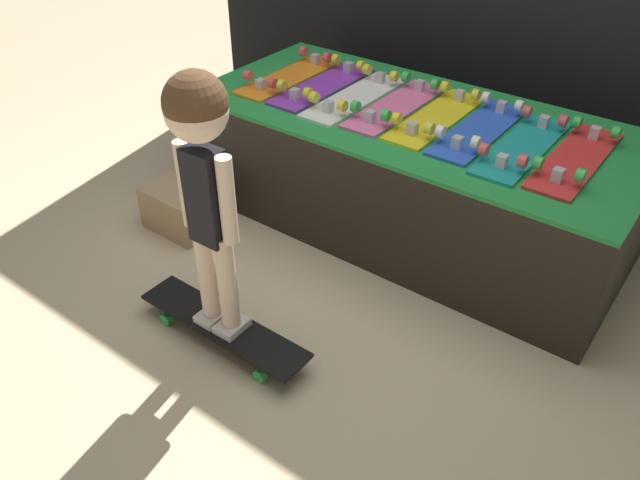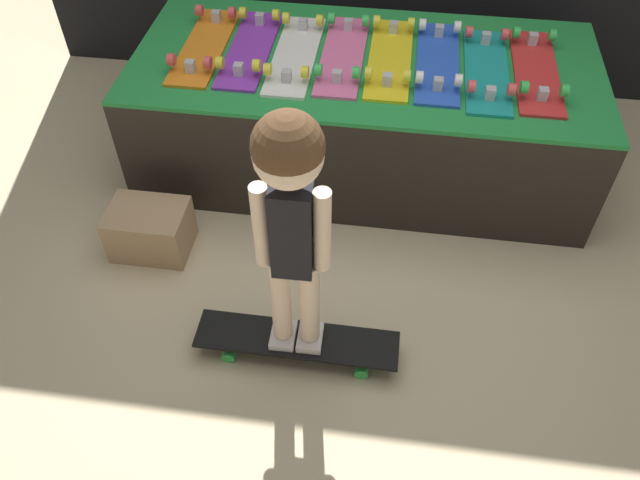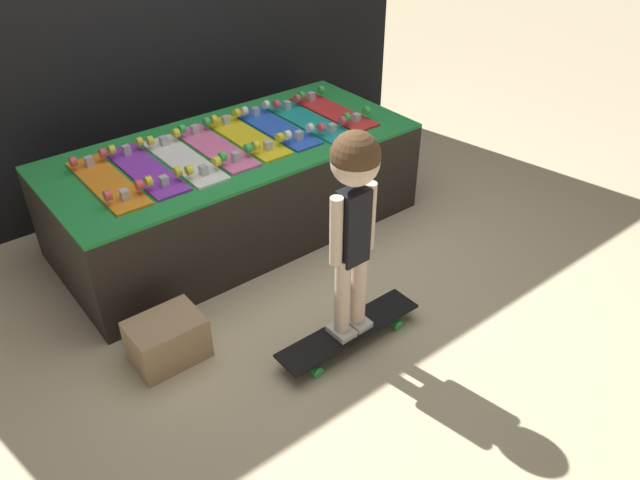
{
  "view_description": "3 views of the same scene",
  "coord_description": "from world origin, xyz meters",
  "px_view_note": "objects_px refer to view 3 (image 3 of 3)",
  "views": [
    {
      "loc": [
        1.26,
        -1.79,
        1.8
      ],
      "look_at": [
        0.03,
        -0.14,
        0.32
      ],
      "focal_mm": 35.0,
      "sensor_mm": 36.0,
      "label": 1
    },
    {
      "loc": [
        0.14,
        -1.9,
        2.1
      ],
      "look_at": [
        -0.09,
        -0.23,
        0.29
      ],
      "focal_mm": 35.0,
      "sensor_mm": 36.0,
      "label": 2
    },
    {
      "loc": [
        -1.64,
        -2.25,
        2.15
      ],
      "look_at": [
        -0.01,
        -0.19,
        0.35
      ],
      "focal_mm": 35.0,
      "sensor_mm": 36.0,
      "label": 3
    }
  ],
  "objects_px": {
    "skateboard_blue_on_rack": "(276,126)",
    "skateboard_on_floor": "(349,331)",
    "skateboard_red_on_rack": "(333,110)",
    "skateboard_pink_on_rack": "(215,146)",
    "skateboard_yellow_on_rack": "(246,136)",
    "skateboard_purple_on_rack": "(145,168)",
    "skateboard_teal_on_rack": "(309,120)",
    "child": "(354,200)",
    "storage_box": "(167,339)",
    "skateboard_orange_on_rack": "(107,181)",
    "skateboard_white_on_rack": "(183,158)"
  },
  "relations": [
    {
      "from": "skateboard_orange_on_rack",
      "to": "skateboard_white_on_rack",
      "type": "distance_m",
      "value": 0.43
    },
    {
      "from": "skateboard_purple_on_rack",
      "to": "skateboard_teal_on_rack",
      "type": "bearing_deg",
      "value": -1.75
    },
    {
      "from": "skateboard_red_on_rack",
      "to": "storage_box",
      "type": "relative_size",
      "value": 2.02
    },
    {
      "from": "skateboard_teal_on_rack",
      "to": "skateboard_on_floor",
      "type": "distance_m",
      "value": 1.45
    },
    {
      "from": "skateboard_purple_on_rack",
      "to": "skateboard_pink_on_rack",
      "type": "distance_m",
      "value": 0.43
    },
    {
      "from": "child",
      "to": "storage_box",
      "type": "height_order",
      "value": "child"
    },
    {
      "from": "skateboard_blue_on_rack",
      "to": "skateboard_teal_on_rack",
      "type": "relative_size",
      "value": 1.0
    },
    {
      "from": "skateboard_purple_on_rack",
      "to": "child",
      "type": "distance_m",
      "value": 1.29
    },
    {
      "from": "child",
      "to": "skateboard_blue_on_rack",
      "type": "bearing_deg",
      "value": 68.39
    },
    {
      "from": "child",
      "to": "storage_box",
      "type": "bearing_deg",
      "value": 146.61
    },
    {
      "from": "skateboard_pink_on_rack",
      "to": "child",
      "type": "bearing_deg",
      "value": -91.1
    },
    {
      "from": "skateboard_blue_on_rack",
      "to": "skateboard_on_floor",
      "type": "height_order",
      "value": "skateboard_blue_on_rack"
    },
    {
      "from": "skateboard_purple_on_rack",
      "to": "skateboard_yellow_on_rack",
      "type": "distance_m",
      "value": 0.64
    },
    {
      "from": "skateboard_orange_on_rack",
      "to": "skateboard_purple_on_rack",
      "type": "xyz_separation_m",
      "value": [
        0.21,
        0.01,
        0.0
      ]
    },
    {
      "from": "skateboard_orange_on_rack",
      "to": "child",
      "type": "relative_size",
      "value": 0.66
    },
    {
      "from": "skateboard_purple_on_rack",
      "to": "skateboard_blue_on_rack",
      "type": "relative_size",
      "value": 1.0
    },
    {
      "from": "skateboard_orange_on_rack",
      "to": "skateboard_on_floor",
      "type": "bearing_deg",
      "value": -62.76
    },
    {
      "from": "skateboard_white_on_rack",
      "to": "skateboard_teal_on_rack",
      "type": "height_order",
      "value": "same"
    },
    {
      "from": "skateboard_on_floor",
      "to": "storage_box",
      "type": "bearing_deg",
      "value": 147.84
    },
    {
      "from": "skateboard_pink_on_rack",
      "to": "skateboard_on_floor",
      "type": "relative_size",
      "value": 0.87
    },
    {
      "from": "skateboard_purple_on_rack",
      "to": "storage_box",
      "type": "relative_size",
      "value": 2.02
    },
    {
      "from": "skateboard_orange_on_rack",
      "to": "skateboard_on_floor",
      "type": "distance_m",
      "value": 1.45
    },
    {
      "from": "skateboard_orange_on_rack",
      "to": "skateboard_teal_on_rack",
      "type": "height_order",
      "value": "same"
    },
    {
      "from": "skateboard_yellow_on_rack",
      "to": "child",
      "type": "distance_m",
      "value": 1.26
    },
    {
      "from": "skateboard_pink_on_rack",
      "to": "skateboard_blue_on_rack",
      "type": "bearing_deg",
      "value": 0.29
    },
    {
      "from": "skateboard_orange_on_rack",
      "to": "skateboard_pink_on_rack",
      "type": "bearing_deg",
      "value": 0.87
    },
    {
      "from": "child",
      "to": "skateboard_purple_on_rack",
      "type": "bearing_deg",
      "value": 107.31
    },
    {
      "from": "skateboard_blue_on_rack",
      "to": "child",
      "type": "xyz_separation_m",
      "value": [
        -0.45,
        -1.22,
        0.22
      ]
    },
    {
      "from": "skateboard_pink_on_rack",
      "to": "skateboard_red_on_rack",
      "type": "xyz_separation_m",
      "value": [
        0.86,
        -0.01,
        0.0
      ]
    },
    {
      "from": "skateboard_blue_on_rack",
      "to": "skateboard_teal_on_rack",
      "type": "xyz_separation_m",
      "value": [
        0.21,
        -0.04,
        0.0
      ]
    },
    {
      "from": "skateboard_yellow_on_rack",
      "to": "skateboard_on_floor",
      "type": "bearing_deg",
      "value": -101.04
    },
    {
      "from": "skateboard_orange_on_rack",
      "to": "skateboard_blue_on_rack",
      "type": "bearing_deg",
      "value": 0.64
    },
    {
      "from": "skateboard_on_floor",
      "to": "storage_box",
      "type": "distance_m",
      "value": 0.87
    },
    {
      "from": "skateboard_blue_on_rack",
      "to": "skateboard_red_on_rack",
      "type": "relative_size",
      "value": 1.0
    },
    {
      "from": "skateboard_teal_on_rack",
      "to": "skateboard_yellow_on_rack",
      "type": "bearing_deg",
      "value": 174.5
    },
    {
      "from": "skateboard_pink_on_rack",
      "to": "skateboard_teal_on_rack",
      "type": "distance_m",
      "value": 0.64
    },
    {
      "from": "skateboard_on_floor",
      "to": "child",
      "type": "height_order",
      "value": "child"
    },
    {
      "from": "skateboard_white_on_rack",
      "to": "skateboard_on_floor",
      "type": "xyz_separation_m",
      "value": [
        0.19,
        -1.19,
        -0.53
      ]
    },
    {
      "from": "skateboard_yellow_on_rack",
      "to": "skateboard_teal_on_rack",
      "type": "relative_size",
      "value": 1.0
    },
    {
      "from": "skateboard_white_on_rack",
      "to": "child",
      "type": "relative_size",
      "value": 0.66
    },
    {
      "from": "skateboard_purple_on_rack",
      "to": "skateboard_on_floor",
      "type": "distance_m",
      "value": 1.38
    },
    {
      "from": "skateboard_yellow_on_rack",
      "to": "skateboard_on_floor",
      "type": "relative_size",
      "value": 0.87
    },
    {
      "from": "skateboard_pink_on_rack",
      "to": "child",
      "type": "relative_size",
      "value": 0.66
    },
    {
      "from": "skateboard_purple_on_rack",
      "to": "skateboard_on_floor",
      "type": "relative_size",
      "value": 0.87
    },
    {
      "from": "skateboard_yellow_on_rack",
      "to": "child",
      "type": "relative_size",
      "value": 0.66
    },
    {
      "from": "child",
      "to": "skateboard_red_on_rack",
      "type": "bearing_deg",
      "value": 52.52
    },
    {
      "from": "skateboard_blue_on_rack",
      "to": "skateboard_on_floor",
      "type": "distance_m",
      "value": 1.4
    },
    {
      "from": "skateboard_purple_on_rack",
      "to": "skateboard_teal_on_rack",
      "type": "height_order",
      "value": "same"
    },
    {
      "from": "skateboard_blue_on_rack",
      "to": "skateboard_red_on_rack",
      "type": "bearing_deg",
      "value": -2.03
    },
    {
      "from": "skateboard_pink_on_rack",
      "to": "skateboard_yellow_on_rack",
      "type": "xyz_separation_m",
      "value": [
        0.21,
        0.0,
        0.0
      ]
    }
  ]
}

